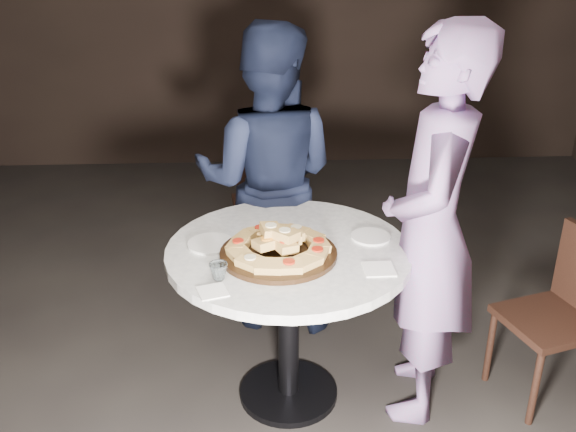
{
  "coord_description": "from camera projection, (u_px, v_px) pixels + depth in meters",
  "views": [
    {
      "loc": [
        -0.13,
        -2.42,
        2.09
      ],
      "look_at": [
        -0.0,
        0.13,
        0.94
      ],
      "focal_mm": 40.0,
      "sensor_mm": 36.0,
      "label": 1
    }
  ],
  "objects": [
    {
      "name": "diner_navy",
      "position": [
        267.0,
        180.0,
        3.46
      ],
      "size": [
        0.91,
        0.76,
        1.68
      ],
      "primitive_type": "imported",
      "rotation": [
        0.0,
        0.0,
        2.98
      ],
      "color": "#141B32",
      "rests_on": "ground"
    },
    {
      "name": "serving_board",
      "position": [
        278.0,
        254.0,
        2.73
      ],
      "size": [
        0.65,
        0.65,
        0.02
      ],
      "primitive_type": "cylinder",
      "rotation": [
        0.0,
        0.0,
        -0.36
      ],
      "color": "black",
      "rests_on": "table"
    },
    {
      "name": "chair_right",
      "position": [
        565.0,
        306.0,
        2.98
      ],
      "size": [
        0.5,
        0.49,
        0.83
      ],
      "rotation": [
        0.0,
        0.0,
        -1.27
      ],
      "color": "black",
      "rests_on": "ground"
    },
    {
      "name": "napkin_near",
      "position": [
        213.0,
        292.0,
        2.46
      ],
      "size": [
        0.14,
        0.14,
        0.01
      ],
      "primitive_type": "cube",
      "rotation": [
        0.0,
        0.0,
        0.31
      ],
      "color": "white",
      "rests_on": "table"
    },
    {
      "name": "plate_left",
      "position": [
        211.0,
        244.0,
        2.83
      ],
      "size": [
        0.21,
        0.21,
        0.01
      ],
      "primitive_type": "cylinder",
      "rotation": [
        0.0,
        0.0,
        0.03
      ],
      "color": "white",
      "rests_on": "table"
    },
    {
      "name": "napkin_far",
      "position": [
        379.0,
        269.0,
        2.62
      ],
      "size": [
        0.13,
        0.13,
        0.01
      ],
      "primitive_type": "cube",
      "rotation": [
        0.0,
        0.0,
        0.01
      ],
      "color": "white",
      "rests_on": "table"
    },
    {
      "name": "plate_right",
      "position": [
        371.0,
        237.0,
        2.89
      ],
      "size": [
        0.22,
        0.22,
        0.01
      ],
      "primitive_type": "cylinder",
      "rotation": [
        0.0,
        0.0,
        0.31
      ],
      "color": "white",
      "rests_on": "table"
    },
    {
      "name": "focaccia_pile",
      "position": [
        279.0,
        244.0,
        2.71
      ],
      "size": [
        0.45,
        0.44,
        0.12
      ],
      "rotation": [
        0.0,
        0.0,
        0.09
      ],
      "color": "tan",
      "rests_on": "serving_board"
    },
    {
      "name": "table",
      "position": [
        289.0,
        278.0,
        2.87
      ],
      "size": [
        1.29,
        1.29,
        0.81
      ],
      "rotation": [
        0.0,
        0.0,
        -0.22
      ],
      "color": "black",
      "rests_on": "ground"
    },
    {
      "name": "diner_teal",
      "position": [
        431.0,
        232.0,
        2.76
      ],
      "size": [
        0.58,
        0.74,
        1.79
      ],
      "primitive_type": "imported",
      "rotation": [
        0.0,
        0.0,
        -1.83
      ],
      "color": "slate",
      "rests_on": "ground"
    },
    {
      "name": "water_glass",
      "position": [
        219.0,
        271.0,
        2.54
      ],
      "size": [
        0.1,
        0.1,
        0.07
      ],
      "primitive_type": "imported",
      "rotation": [
        0.0,
        0.0,
        -0.39
      ],
      "color": "silver",
      "rests_on": "table"
    },
    {
      "name": "floor",
      "position": [
        290.0,
        405.0,
        3.07
      ],
      "size": [
        7.0,
        7.0,
        0.0
      ],
      "primitive_type": "plane",
      "color": "black",
      "rests_on": "ground"
    },
    {
      "name": "chair_far",
      "position": [
        268.0,
        202.0,
        4.02
      ],
      "size": [
        0.46,
        0.48,
        0.89
      ],
      "rotation": [
        0.0,
        0.0,
        3.27
      ],
      "color": "black",
      "rests_on": "ground"
    }
  ]
}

